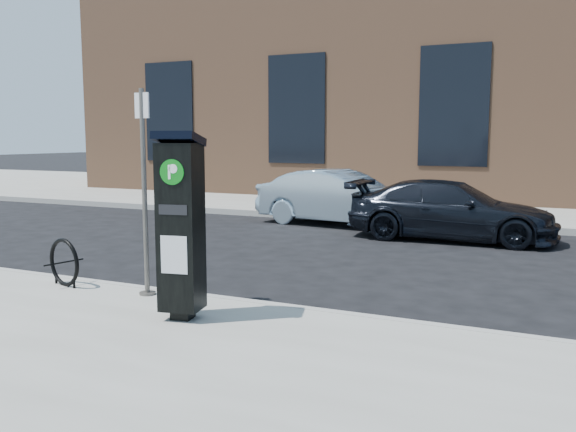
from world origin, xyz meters
The scene contains 10 objects.
ground centered at (0.00, 0.00, 0.00)m, with size 120.00×120.00×0.00m, color black.
sidewalk_far centered at (0.00, 14.00, 0.07)m, with size 60.00×12.00×0.15m, color gray.
curb_near centered at (0.00, -0.02, 0.07)m, with size 60.00×0.12×0.16m, color #9E9B93.
curb_far centered at (0.00, 8.02, 0.07)m, with size 60.00×0.12×0.16m, color #9E9B93.
building centered at (0.00, 17.00, 4.15)m, with size 28.00×10.05×8.25m.
parking_kiosk centered at (-0.52, -0.96, 1.18)m, with size 0.53×0.49×2.01m.
sign_pole centered at (-1.50, -0.30, 1.40)m, with size 0.22×0.20×2.53m.
bike_rack centered at (-2.77, -0.40, 0.46)m, with size 0.64×0.20×0.64m.
car_silver centered at (-1.79, 7.40, 0.66)m, with size 1.40×4.02×1.32m, color #A1BBCD.
car_dark centered at (1.00, 6.40, 0.61)m, with size 1.70×4.19×1.21m, color black.
Camera 1 is at (3.21, -6.26, 2.09)m, focal length 38.00 mm.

